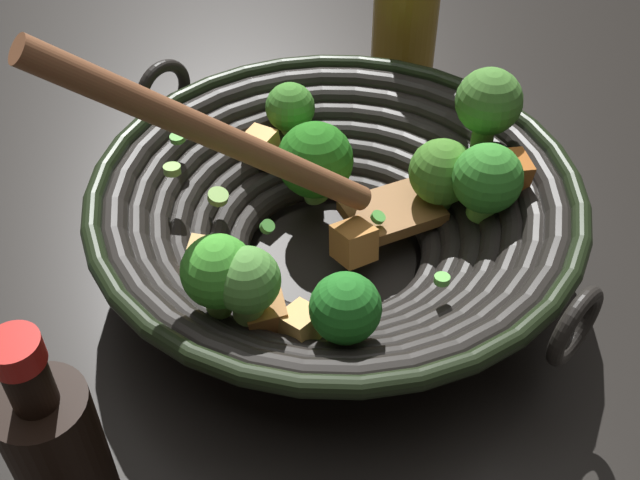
{
  "coord_description": "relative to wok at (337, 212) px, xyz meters",
  "views": [
    {
      "loc": [
        0.13,
        -0.41,
        0.44
      ],
      "look_at": [
        -0.01,
        -0.01,
        0.03
      ],
      "focal_mm": 44.33,
      "sensor_mm": 36.0,
      "label": 1
    }
  ],
  "objects": [
    {
      "name": "wok",
      "position": [
        0.0,
        0.0,
        0.0
      ],
      "size": [
        0.37,
        0.35,
        0.24
      ],
      "color": "black",
      "rests_on": "ground"
    },
    {
      "name": "soy_sauce_bottle",
      "position": [
        -0.07,
        -0.25,
        0.01
      ],
      "size": [
        0.05,
        0.05,
        0.17
      ],
      "color": "black",
      "rests_on": "ground"
    },
    {
      "name": "ground_plane",
      "position": [
        -0.0,
        -0.0,
        -0.06
      ],
      "size": [
        4.0,
        4.0,
        0.0
      ],
      "primitive_type": "plane",
      "color": "black"
    }
  ]
}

